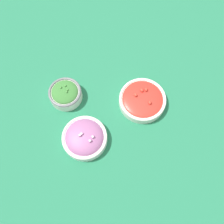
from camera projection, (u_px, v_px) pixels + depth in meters
The scene contains 4 objects.
ground_plane at pixel (112, 114), 1.13m from camera, with size 3.00×3.00×0.00m, color #23704C.
bowl_cherry_tomatoes at pixel (142, 100), 1.12m from camera, with size 0.21×0.21×0.06m.
bowl_red_onion at pixel (85, 138), 1.05m from camera, with size 0.19×0.19×0.08m.
bowl_broccoli at pixel (65, 94), 1.13m from camera, with size 0.15×0.15×0.07m.
Camera 1 is at (-0.13, -0.39, 1.05)m, focal length 40.00 mm.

